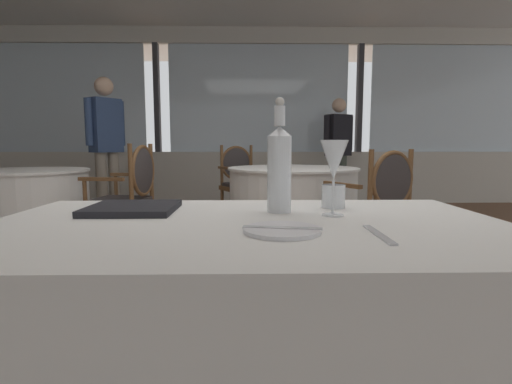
{
  "coord_description": "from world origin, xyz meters",
  "views": [
    {
      "loc": [
        -0.17,
        -2.24,
        0.94
      ],
      "look_at": [
        -0.14,
        -0.97,
        0.79
      ],
      "focal_mm": 27.16,
      "sensor_mm": 36.0,
      "label": 1
    }
  ],
  "objects_px": {
    "dining_chair_1_1": "(129,191)",
    "diner_person_0": "(338,147)",
    "dining_chair_0_0": "(377,202)",
    "dining_chair_0_1": "(241,178)",
    "wine_glass": "(334,161)",
    "menu_book": "(133,208)",
    "diner_person_1": "(106,140)",
    "water_tumbler": "(333,196)",
    "water_bottle": "(279,166)",
    "side_plate": "(282,230)"
  },
  "relations": [
    {
      "from": "wine_glass",
      "to": "dining_chair_0_0",
      "type": "bearing_deg",
      "value": 67.36
    },
    {
      "from": "dining_chair_0_0",
      "to": "diner_person_1",
      "type": "distance_m",
      "value": 3.41
    },
    {
      "from": "dining_chair_0_1",
      "to": "diner_person_1",
      "type": "height_order",
      "value": "diner_person_1"
    },
    {
      "from": "water_bottle",
      "to": "wine_glass",
      "type": "distance_m",
      "value": 0.17
    },
    {
      "from": "side_plate",
      "to": "dining_chair_1_1",
      "type": "bearing_deg",
      "value": 114.74
    },
    {
      "from": "water_tumbler",
      "to": "diner_person_1",
      "type": "bearing_deg",
      "value": 119.72
    },
    {
      "from": "dining_chair_1_1",
      "to": "dining_chair_0_0",
      "type": "bearing_deg",
      "value": 174.9
    },
    {
      "from": "water_tumbler",
      "to": "wine_glass",
      "type": "bearing_deg",
      "value": -102.77
    },
    {
      "from": "diner_person_1",
      "to": "dining_chair_1_1",
      "type": "bearing_deg",
      "value": 151.36
    },
    {
      "from": "side_plate",
      "to": "water_bottle",
      "type": "xyz_separation_m",
      "value": [
        0.02,
        0.29,
        0.14
      ]
    },
    {
      "from": "water_bottle",
      "to": "dining_chair_0_0",
      "type": "bearing_deg",
      "value": 62.01
    },
    {
      "from": "wine_glass",
      "to": "water_tumbler",
      "type": "distance_m",
      "value": 0.2
    },
    {
      "from": "diner_person_0",
      "to": "water_bottle",
      "type": "bearing_deg",
      "value": -43.18
    },
    {
      "from": "side_plate",
      "to": "diner_person_1",
      "type": "height_order",
      "value": "diner_person_1"
    },
    {
      "from": "dining_chair_1_1",
      "to": "side_plate",
      "type": "bearing_deg",
      "value": 123.29
    },
    {
      "from": "side_plate",
      "to": "water_tumbler",
      "type": "xyz_separation_m",
      "value": [
        0.2,
        0.37,
        0.03
      ]
    },
    {
      "from": "side_plate",
      "to": "dining_chair_0_0",
      "type": "xyz_separation_m",
      "value": [
        0.86,
        1.87,
        -0.21
      ]
    },
    {
      "from": "dining_chair_0_1",
      "to": "diner_person_0",
      "type": "xyz_separation_m",
      "value": [
        1.42,
        1.17,
        0.37
      ]
    },
    {
      "from": "water_bottle",
      "to": "menu_book",
      "type": "height_order",
      "value": "water_bottle"
    },
    {
      "from": "side_plate",
      "to": "dining_chair_0_1",
      "type": "bearing_deg",
      "value": 92.59
    },
    {
      "from": "dining_chair_1_1",
      "to": "diner_person_0",
      "type": "xyz_separation_m",
      "value": [
        2.34,
        2.53,
        0.37
      ]
    },
    {
      "from": "water_bottle",
      "to": "diner_person_0",
      "type": "distance_m",
      "value": 4.75
    },
    {
      "from": "water_tumbler",
      "to": "diner_person_0",
      "type": "xyz_separation_m",
      "value": [
        1.05,
        4.5,
        0.15
      ]
    },
    {
      "from": "wine_glass",
      "to": "water_bottle",
      "type": "bearing_deg",
      "value": 155.27
    },
    {
      "from": "dining_chair_1_1",
      "to": "diner_person_1",
      "type": "height_order",
      "value": "diner_person_1"
    },
    {
      "from": "dining_chair_0_0",
      "to": "dining_chair_0_1",
      "type": "xyz_separation_m",
      "value": [
        -1.03,
        1.83,
        0.03
      ]
    },
    {
      "from": "side_plate",
      "to": "water_tumbler",
      "type": "height_order",
      "value": "water_tumbler"
    },
    {
      "from": "dining_chair_0_0",
      "to": "diner_person_1",
      "type": "relative_size",
      "value": 0.52
    },
    {
      "from": "dining_chair_0_0",
      "to": "dining_chair_0_1",
      "type": "bearing_deg",
      "value": 0.0
    },
    {
      "from": "water_tumbler",
      "to": "diner_person_1",
      "type": "distance_m",
      "value": 4.1
    },
    {
      "from": "menu_book",
      "to": "dining_chair_0_1",
      "type": "relative_size",
      "value": 0.28
    },
    {
      "from": "water_bottle",
      "to": "water_tumbler",
      "type": "relative_size",
      "value": 4.51
    },
    {
      "from": "menu_book",
      "to": "dining_chair_1_1",
      "type": "relative_size",
      "value": 0.27
    },
    {
      "from": "menu_book",
      "to": "dining_chair_0_1",
      "type": "height_order",
      "value": "dining_chair_0_1"
    },
    {
      "from": "wine_glass",
      "to": "menu_book",
      "type": "relative_size",
      "value": 0.84
    },
    {
      "from": "wine_glass",
      "to": "diner_person_0",
      "type": "bearing_deg",
      "value": 76.85
    },
    {
      "from": "dining_chair_0_0",
      "to": "dining_chair_1_1",
      "type": "bearing_deg",
      "value": 47.1
    },
    {
      "from": "wine_glass",
      "to": "dining_chair_0_0",
      "type": "xyz_separation_m",
      "value": [
        0.69,
        1.66,
        -0.36
      ]
    },
    {
      "from": "dining_chair_0_1",
      "to": "diner_person_0",
      "type": "height_order",
      "value": "diner_person_0"
    },
    {
      "from": "dining_chair_1_1",
      "to": "diner_person_0",
      "type": "height_order",
      "value": "diner_person_0"
    },
    {
      "from": "wine_glass",
      "to": "water_tumbler",
      "type": "height_order",
      "value": "wine_glass"
    },
    {
      "from": "wine_glass",
      "to": "diner_person_0",
      "type": "relative_size",
      "value": 0.13
    },
    {
      "from": "menu_book",
      "to": "dining_chair_0_1",
      "type": "distance_m",
      "value": 3.42
    },
    {
      "from": "dining_chair_1_1",
      "to": "diner_person_1",
      "type": "bearing_deg",
      "value": -56.1
    },
    {
      "from": "water_tumbler",
      "to": "diner_person_0",
      "type": "distance_m",
      "value": 4.63
    },
    {
      "from": "side_plate",
      "to": "dining_chair_1_1",
      "type": "height_order",
      "value": "dining_chair_1_1"
    },
    {
      "from": "diner_person_0",
      "to": "diner_person_1",
      "type": "xyz_separation_m",
      "value": [
        -3.08,
        -0.95,
        0.09
      ]
    },
    {
      "from": "menu_book",
      "to": "dining_chair_0_0",
      "type": "distance_m",
      "value": 2.05
    },
    {
      "from": "dining_chair_0_1",
      "to": "dining_chair_1_1",
      "type": "bearing_deg",
      "value": -63.1
    },
    {
      "from": "menu_book",
      "to": "dining_chair_1_1",
      "type": "height_order",
      "value": "dining_chair_1_1"
    }
  ]
}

